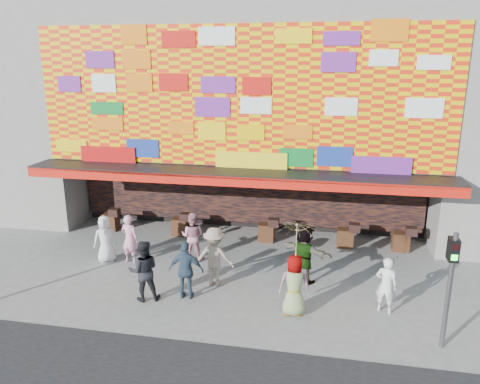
{
  "coord_description": "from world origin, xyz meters",
  "views": [
    {
      "loc": [
        3.21,
        -12.32,
        6.84
      ],
      "look_at": [
        0.46,
        2.0,
        2.68
      ],
      "focal_mm": 35.0,
      "sensor_mm": 36.0,
      "label": 1
    }
  ],
  "objects": [
    {
      "name": "ped_a",
      "position": [
        -4.23,
        1.66,
        0.84
      ],
      "size": [
        0.97,
        0.91,
        1.67
      ],
      "primitive_type": "imported",
      "rotation": [
        0.0,
        0.0,
        3.76
      ],
      "color": "silver",
      "rests_on": "ground"
    },
    {
      "name": "ped_c",
      "position": [
        -1.89,
        -0.64,
        0.92
      ],
      "size": [
        1.08,
        0.97,
        1.84
      ],
      "primitive_type": "imported",
      "rotation": [
        0.0,
        0.0,
        3.51
      ],
      "color": "black",
      "rests_on": "ground"
    },
    {
      "name": "ped_d",
      "position": [
        -0.09,
        0.66,
        0.94
      ],
      "size": [
        1.22,
        0.7,
        1.89
      ],
      "primitive_type": "imported",
      "rotation": [
        0.0,
        0.0,
        3.14
      ],
      "color": "gray",
      "rests_on": "ground"
    },
    {
      "name": "ped_i",
      "position": [
        -1.31,
        2.42,
        0.86
      ],
      "size": [
        0.89,
        0.71,
        1.73
      ],
      "primitive_type": "imported",
      "rotation": [
        0.0,
        0.0,
        3.07
      ],
      "color": "#C27D8D",
      "rests_on": "ground"
    },
    {
      "name": "ped_e",
      "position": [
        -0.7,
        -0.32,
        0.89
      ],
      "size": [
        1.06,
        0.48,
        1.78
      ],
      "primitive_type": "imported",
      "rotation": [
        0.0,
        0.0,
        3.19
      ],
      "color": "#34495C",
      "rests_on": "ground"
    },
    {
      "name": "ped_b",
      "position": [
        -3.38,
        1.75,
        0.87
      ],
      "size": [
        0.69,
        0.51,
        1.73
      ],
      "primitive_type": "imported",
      "rotation": [
        0.0,
        0.0,
        2.98
      ],
      "color": "pink",
      "rests_on": "ground"
    },
    {
      "name": "ped_f",
      "position": [
        2.63,
        1.39,
        0.94
      ],
      "size": [
        1.81,
        1.29,
        1.88
      ],
      "primitive_type": "imported",
      "rotation": [
        0.0,
        0.0,
        2.67
      ],
      "color": "gray",
      "rests_on": "ground"
    },
    {
      "name": "parasol",
      "position": [
        2.48,
        -0.64,
        2.2
      ],
      "size": [
        1.37,
        1.39,
        1.95
      ],
      "color": "#FFE9A0",
      "rests_on": "ground"
    },
    {
      "name": "ped_g",
      "position": [
        2.48,
        -0.64,
        0.87
      ],
      "size": [
        0.91,
        0.64,
        1.75
      ],
      "primitive_type": "imported",
      "rotation": [
        0.0,
        0.0,
        3.25
      ],
      "color": "gray",
      "rests_on": "ground"
    },
    {
      "name": "shop_building",
      "position": [
        0.0,
        8.18,
        5.23
      ],
      "size": [
        15.2,
        9.4,
        10.0
      ],
      "color": "gray",
      "rests_on": "ground"
    },
    {
      "name": "ground",
      "position": [
        0.0,
        0.0,
        0.0
      ],
      "size": [
        90.0,
        90.0,
        0.0
      ],
      "primitive_type": "plane",
      "color": "slate",
      "rests_on": "ground"
    },
    {
      "name": "signal_right",
      "position": [
        6.2,
        -1.5,
        1.86
      ],
      "size": [
        0.22,
        0.2,
        3.0
      ],
      "color": "#59595B",
      "rests_on": "ground"
    },
    {
      "name": "ped_h",
      "position": [
        4.97,
        -0.04,
        0.82
      ],
      "size": [
        0.69,
        0.56,
        1.63
      ],
      "primitive_type": "imported",
      "rotation": [
        0.0,
        0.0,
        2.82
      ],
      "color": "silver",
      "rests_on": "ground"
    }
  ]
}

